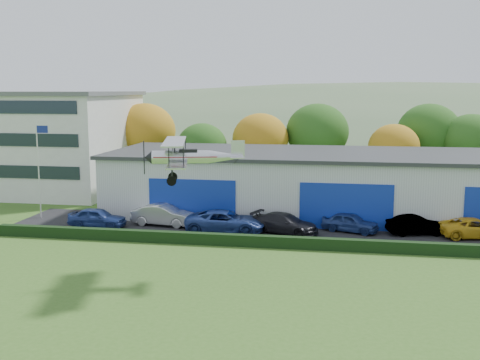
% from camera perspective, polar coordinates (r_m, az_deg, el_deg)
% --- Properties ---
extents(ground, '(300.00, 300.00, 0.00)m').
position_cam_1_polar(ground, '(24.44, -1.51, -16.79)').
color(ground, '#365E1D').
rests_on(ground, ground).
extents(apron, '(48.00, 9.00, 0.05)m').
position_cam_1_polar(apron, '(43.91, 7.74, -5.09)').
color(apron, black).
rests_on(apron, ground).
extents(hedge, '(46.00, 0.60, 0.80)m').
position_cam_1_polar(hedge, '(39.17, 7.49, -6.25)').
color(hedge, black).
rests_on(hedge, ground).
extents(hangar, '(40.60, 12.60, 5.30)m').
position_cam_1_polar(hangar, '(50.21, 10.37, -0.32)').
color(hangar, '#B2B7BC').
rests_on(hangar, ground).
extents(office_block, '(20.60, 15.60, 10.40)m').
position_cam_1_polar(office_block, '(65.40, -19.98, 3.67)').
color(office_block, silver).
rests_on(office_block, ground).
extents(flagpole, '(1.05, 0.10, 8.00)m').
position_cam_1_polar(flagpole, '(50.20, -19.19, 1.78)').
color(flagpole, silver).
rests_on(flagpole, ground).
extents(tree_belt, '(75.70, 13.22, 10.12)m').
position_cam_1_polar(tree_belt, '(62.51, 6.53, 4.29)').
color(tree_belt, '#3D2614').
rests_on(tree_belt, ground).
extents(distant_hills, '(430.00, 196.00, 56.00)m').
position_cam_1_polar(distant_hills, '(163.55, 6.57, 0.56)').
color(distant_hills, '#4C6642').
rests_on(distant_hills, ground).
extents(car_0, '(4.48, 1.88, 1.52)m').
position_cam_1_polar(car_0, '(46.02, -13.91, -3.63)').
color(car_0, navy).
rests_on(car_0, apron).
extents(car_1, '(5.15, 2.30, 1.64)m').
position_cam_1_polar(car_1, '(45.73, -7.55, -3.44)').
color(car_1, silver).
rests_on(car_1, apron).
extents(car_2, '(6.03, 3.02, 1.64)m').
position_cam_1_polar(car_2, '(43.11, -1.49, -4.12)').
color(car_2, navy).
rests_on(car_2, apron).
extents(car_3, '(5.47, 3.71, 1.47)m').
position_cam_1_polar(car_3, '(43.03, 4.46, -4.29)').
color(car_3, black).
rests_on(car_3, apron).
extents(car_4, '(4.52, 2.95, 1.43)m').
position_cam_1_polar(car_4, '(44.08, 10.83, -4.13)').
color(car_4, navy).
rests_on(car_4, apron).
extents(car_5, '(4.54, 2.43, 1.42)m').
position_cam_1_polar(car_5, '(44.40, 17.06, -4.28)').
color(car_5, gray).
rests_on(car_5, apron).
extents(car_6, '(5.37, 3.16, 1.40)m').
position_cam_1_polar(car_6, '(44.97, 22.21, -4.40)').
color(car_6, gold).
rests_on(car_6, apron).
extents(biplane, '(5.80, 6.59, 2.46)m').
position_cam_1_polar(biplane, '(32.91, -4.99, 2.40)').
color(biplane, silver).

